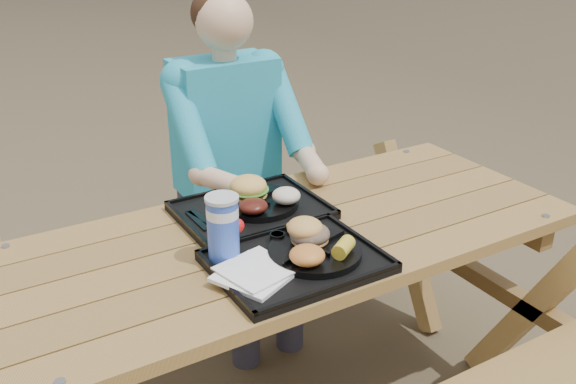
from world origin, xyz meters
TOP-DOWN VIEW (x-y plane):
  - picnic_table at (0.00, 0.00)m, footprint 1.80×1.49m
  - tray_near at (-0.08, -0.19)m, footprint 0.45×0.35m
  - tray_far at (-0.04, 0.16)m, footprint 0.45×0.35m
  - plate_near at (-0.03, -0.19)m, footprint 0.26×0.26m
  - plate_far at (-0.01, 0.17)m, footprint 0.26×0.26m
  - napkin_stack at (-0.22, -0.21)m, footprint 0.23×0.23m
  - soda_cup at (-0.25, -0.08)m, footprint 0.09×0.09m
  - condiment_bbq at (-0.08, -0.07)m, footprint 0.04×0.04m
  - condiment_mustard at (-0.02, -0.06)m, footprint 0.06×0.06m
  - sandwich at (-0.02, -0.15)m, footprint 0.11×0.11m
  - mac_cheese at (-0.09, -0.25)m, footprint 0.10×0.10m
  - corn_cob at (0.02, -0.26)m, footprint 0.10×0.10m
  - cutlery_far at (-0.21, 0.17)m, footprint 0.05×0.14m
  - burger at (-0.03, 0.20)m, footprint 0.12×0.12m
  - baked_beans at (-0.07, 0.10)m, footprint 0.09×0.09m
  - potato_salad at (0.05, 0.10)m, footprint 0.09×0.09m
  - diner at (0.12, 0.66)m, footprint 0.48×0.84m

SIDE VIEW (x-z plane):
  - picnic_table at x=0.00m, z-range 0.00..0.75m
  - diner at x=0.12m, z-range 0.00..1.28m
  - tray_near at x=-0.08m, z-range 0.75..0.77m
  - tray_far at x=-0.04m, z-range 0.75..0.77m
  - cutlery_far at x=-0.21m, z-range 0.77..0.78m
  - napkin_stack at x=-0.22m, z-range 0.77..0.79m
  - plate_near at x=-0.03m, z-range 0.77..0.79m
  - plate_far at x=-0.01m, z-range 0.77..0.79m
  - condiment_bbq at x=-0.08m, z-range 0.77..0.80m
  - condiment_mustard at x=-0.02m, z-range 0.77..0.80m
  - baked_beans at x=-0.07m, z-range 0.79..0.83m
  - corn_cob at x=0.02m, z-range 0.79..0.83m
  - mac_cheese at x=-0.09m, z-range 0.79..0.84m
  - potato_salad at x=0.05m, z-range 0.79..0.84m
  - burger at x=-0.03m, z-range 0.79..0.90m
  - sandwich at x=-0.02m, z-range 0.79..0.90m
  - soda_cup at x=-0.25m, z-range 0.77..0.94m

